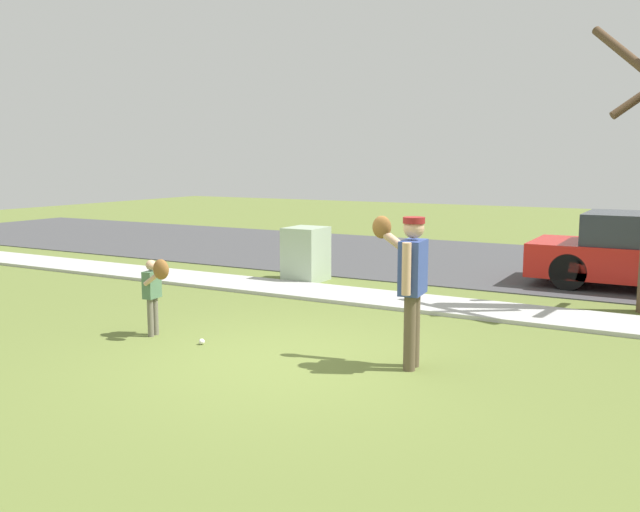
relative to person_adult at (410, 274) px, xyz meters
name	(u,v)px	position (x,y,z in m)	size (l,w,h in m)	color
ground_plane	(403,304)	(-1.30, 3.05, -1.04)	(48.00, 48.00, 0.00)	olive
sidewalk_strip	(406,301)	(-1.30, 3.15, -1.01)	(36.00, 1.20, 0.06)	#B2B2AD
road_surface	(491,262)	(-1.30, 8.15, -1.03)	(36.00, 6.80, 0.02)	#424244
person_adult	(410,274)	(0.00, 0.00, 0.00)	(0.71, 0.59, 1.67)	brown
person_child	(155,285)	(-3.34, -0.37, -0.37)	(0.47, 0.38, 1.04)	#6B6656
baseball	(202,342)	(-2.58, -0.38, -1.01)	(0.07, 0.07, 0.07)	white
utility_cabinet	(306,254)	(-3.73, 4.14, -0.53)	(0.68, 0.76, 1.02)	#9EB293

